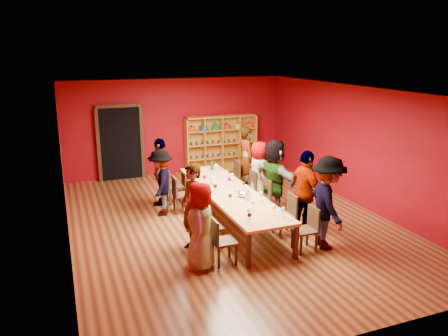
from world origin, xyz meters
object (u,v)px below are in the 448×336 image
(tasting_table, at_px, (230,193))
(person_right_1, at_px, (305,192))
(person_right_4, at_px, (246,159))
(spittoon_bowl, at_px, (244,194))
(shelving_unit, at_px, (221,141))
(wine_bottle, at_px, (212,165))
(person_right_3, at_px, (259,173))
(chair_person_left_4, at_px, (172,184))
(person_left_0, at_px, (201,226))
(person_right_2, at_px, (275,177))
(chair_person_left_1, at_px, (207,225))
(chair_person_left_3, at_px, (179,193))
(chair_person_right_4, at_px, (233,175))
(person_left_4, at_px, (161,172))
(chair_person_right_3, at_px, (249,186))
(chair_person_right_2, at_px, (263,195))
(chair_person_right_1, at_px, (288,212))
(person_left_1, at_px, (192,208))
(chair_person_right_0, at_px, (308,227))
(chair_person_left_0, at_px, (220,239))
(person_left_3, at_px, (161,183))
(person_right_0, at_px, (328,203))

(tasting_table, height_order, person_right_1, person_right_1)
(person_right_4, xyz_separation_m, spittoon_bowl, (-1.15, -2.47, -0.10))
(shelving_unit, distance_m, wine_bottle, 2.75)
(person_right_3, bearing_deg, chair_person_left_4, 75.08)
(person_right_3, bearing_deg, shelving_unit, 2.76)
(person_left_0, height_order, person_right_4, person_right_4)
(tasting_table, height_order, person_right_2, person_right_2)
(chair_person_left_1, distance_m, chair_person_left_3, 2.14)
(person_right_2, bearing_deg, chair_person_right_4, -3.14)
(person_left_4, distance_m, chair_person_right_3, 2.27)
(chair_person_right_2, height_order, person_right_3, person_right_3)
(chair_person_right_3, bearing_deg, tasting_table, -134.30)
(chair_person_left_3, bearing_deg, person_right_2, -23.29)
(chair_person_left_1, bearing_deg, tasting_table, 50.37)
(chair_person_left_4, relative_size, person_left_4, 0.51)
(chair_person_right_1, distance_m, chair_person_right_3, 2.01)
(person_right_3, bearing_deg, person_left_1, 136.91)
(shelving_unit, distance_m, chair_person_right_0, 6.27)
(chair_person_left_1, relative_size, spittoon_bowl, 3.19)
(chair_person_right_2, distance_m, chair_person_right_4, 1.87)
(person_left_4, bearing_deg, person_right_2, 80.34)
(person_left_0, xyz_separation_m, person_right_1, (2.61, 0.74, 0.10))
(person_right_3, height_order, wine_bottle, person_right_3)
(chair_person_right_1, relative_size, chair_person_right_4, 1.00)
(chair_person_left_0, bearing_deg, chair_person_right_1, 22.19)
(chair_person_left_3, distance_m, person_right_1, 3.11)
(person_left_3, relative_size, chair_person_right_1, 1.80)
(chair_person_right_1, relative_size, person_right_4, 0.49)
(person_left_0, distance_m, person_right_3, 3.69)
(shelving_unit, bearing_deg, wine_bottle, -115.22)
(person_left_1, height_order, chair_person_right_0, person_left_1)
(chair_person_right_2, xyz_separation_m, spittoon_bowl, (-0.76, -0.60, 0.32))
(chair_person_left_0, bearing_deg, person_right_1, 18.37)
(chair_person_right_4, height_order, person_right_4, person_right_4)
(chair_person_right_4, bearing_deg, chair_person_right_2, -90.00)
(chair_person_right_2, xyz_separation_m, chair_person_right_4, (0.00, 1.87, 0.00))
(tasting_table, relative_size, chair_person_right_3, 5.06)
(chair_person_right_3, bearing_deg, person_right_2, -69.90)
(person_right_1, xyz_separation_m, chair_person_right_3, (-0.42, 2.01, -0.41))
(person_left_4, height_order, chair_person_right_0, person_left_4)
(tasting_table, distance_m, spittoon_bowl, 0.51)
(person_right_0, relative_size, chair_person_right_3, 2.11)
(chair_person_left_4, bearing_deg, spittoon_bowl, -64.59)
(chair_person_right_3, bearing_deg, person_left_0, -128.56)
(wine_bottle, bearing_deg, person_left_1, -116.24)
(person_right_4, distance_m, wine_bottle, 1.09)
(person_left_0, relative_size, spittoon_bowl, 5.81)
(person_left_0, bearing_deg, chair_person_right_2, 154.97)
(chair_person_left_0, height_order, person_right_2, person_right_2)
(tasting_table, bearing_deg, person_right_2, 5.99)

